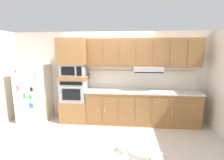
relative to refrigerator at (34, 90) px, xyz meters
The scene contains 14 objects.
ground_plane 2.35m from the refrigerator, 18.16° to the right, with size 9.60×9.60×0.00m, color beige.
back_kitchen_wall 2.15m from the refrigerator, 11.73° to the left, with size 6.20×0.12×2.50m, color beige.
refrigerator is the anchor object (origin of this frame).
oven_base_cabinet 1.31m from the refrigerator, ahead, with size 0.74×0.62×0.60m, color #996638.
built_in_oven 1.17m from the refrigerator, ahead, with size 0.70×0.62×0.60m.
appliance_mid_shelf 1.23m from the refrigerator, ahead, with size 0.74×0.62×0.10m, color #996638.
microwave 1.31m from the refrigerator, ahead, with size 0.64×0.54×0.32m.
appliance_upper_cabinet 1.59m from the refrigerator, ahead, with size 0.74×0.62×0.68m, color #996638.
lower_cabinet_run 3.06m from the refrigerator, ahead, with size 2.98×0.63×0.88m.
countertop_slab 3.03m from the refrigerator, ahead, with size 3.02×0.64×0.04m, color beige.
backsplash_panel 3.07m from the refrigerator, ahead, with size 3.02×0.02×0.50m, color silver.
upper_cabinet_with_hood 3.21m from the refrigerator, ahead, with size 2.98×0.48×0.88m.
screwdriver 4.11m from the refrigerator, ahead, with size 0.13×0.12×0.03m.
dog 3.46m from the refrigerator, 35.15° to the right, with size 0.76×0.24×0.60m.
Camera 1 is at (0.56, -3.61, 1.99)m, focal length 26.42 mm.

